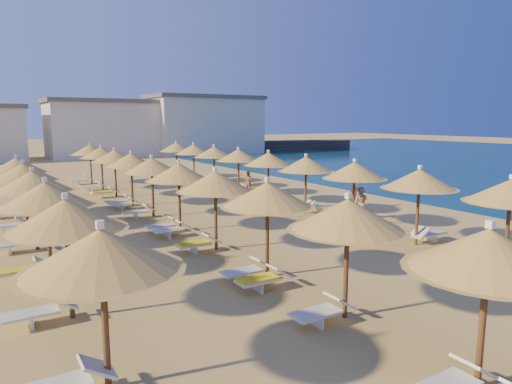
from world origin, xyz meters
TOP-DOWN VIEW (x-y plane):
  - ground at (0.00, 0.00)m, footprint 220.00×220.00m
  - jetty at (25.80, 45.07)m, footprint 30.21×9.63m
  - hotel_blocks at (3.37, 46.04)m, footprint 45.98×10.73m
  - parasol_row_east at (2.71, 3.65)m, footprint 2.86×37.32m
  - parasol_row_west at (-4.10, 3.65)m, footprint 2.86×37.32m
  - parasol_row_inland at (-9.72, 1.93)m, footprint 2.86×20.09m
  - loungers at (-2.14, 3.36)m, footprint 15.45×35.95m
  - beachgoer_c at (3.16, 10.11)m, footprint 0.79×0.97m
  - beachgoer_b at (4.13, 1.16)m, footprint 0.72×0.85m
  - beachgoer_a at (5.79, 3.36)m, footprint 0.46×0.64m

SIDE VIEW (x-z plane):
  - ground at x=0.00m, z-range 0.00..0.00m
  - loungers at x=-2.14m, z-range 0.02..0.67m
  - jetty at x=25.80m, z-range 0.00..1.50m
  - beachgoer_c at x=3.16m, z-range 0.00..1.55m
  - beachgoer_b at x=4.13m, z-range 0.00..1.57m
  - beachgoer_a at x=5.79m, z-range 0.00..1.63m
  - parasol_row_inland at x=-9.72m, z-range 0.96..4.02m
  - parasol_row_east at x=2.71m, z-range 0.96..4.02m
  - parasol_row_west at x=-4.10m, z-range 0.96..4.02m
  - hotel_blocks at x=3.37m, z-range -0.35..7.75m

